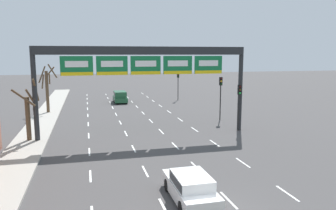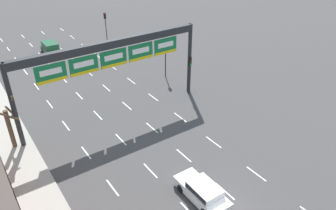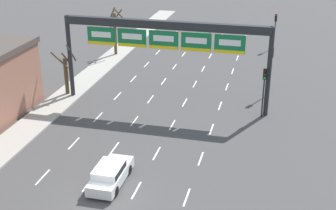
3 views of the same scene
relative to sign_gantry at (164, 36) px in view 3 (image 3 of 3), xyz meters
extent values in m
plane|color=#474444|center=(0.00, -14.91, -6.51)|extent=(220.00, 220.00, 0.00)
cube|color=white|center=(-4.95, -13.91, -6.50)|extent=(0.12, 2.00, 0.01)
cube|color=white|center=(-4.95, -8.91, -6.50)|extent=(0.12, 2.00, 0.01)
cube|color=white|center=(-4.95, -3.91, -6.50)|extent=(0.12, 2.00, 0.01)
cube|color=white|center=(-4.95, 1.09, -6.50)|extent=(0.12, 2.00, 0.01)
cube|color=white|center=(-4.95, 6.09, -6.50)|extent=(0.12, 2.00, 0.01)
cube|color=white|center=(-4.95, 11.09, -6.50)|extent=(0.12, 2.00, 0.01)
cube|color=white|center=(-4.95, 16.09, -6.50)|extent=(0.12, 2.00, 0.01)
cube|color=white|center=(-4.95, 21.09, -6.50)|extent=(0.12, 2.00, 0.01)
cube|color=white|center=(-4.95, 26.09, -6.50)|extent=(0.12, 2.00, 0.01)
cube|color=white|center=(-4.95, 31.09, -6.50)|extent=(0.12, 2.00, 0.01)
cube|color=white|center=(-1.65, -13.91, -6.50)|extent=(0.12, 2.00, 0.01)
cube|color=white|center=(-1.65, -8.91, -6.50)|extent=(0.12, 2.00, 0.01)
cube|color=white|center=(-1.65, -3.91, -6.50)|extent=(0.12, 2.00, 0.01)
cube|color=white|center=(-1.65, 1.09, -6.50)|extent=(0.12, 2.00, 0.01)
cube|color=white|center=(-1.65, 6.09, -6.50)|extent=(0.12, 2.00, 0.01)
cube|color=white|center=(-1.65, 11.09, -6.50)|extent=(0.12, 2.00, 0.01)
cube|color=white|center=(-1.65, 16.09, -6.50)|extent=(0.12, 2.00, 0.01)
cube|color=white|center=(-1.65, 21.09, -6.50)|extent=(0.12, 2.00, 0.01)
cube|color=white|center=(-1.65, 26.09, -6.50)|extent=(0.12, 2.00, 0.01)
cube|color=white|center=(-1.65, 31.09, -6.50)|extent=(0.12, 2.00, 0.01)
cube|color=white|center=(1.65, -13.91, -6.50)|extent=(0.12, 2.00, 0.01)
cube|color=white|center=(1.65, -8.91, -6.50)|extent=(0.12, 2.00, 0.01)
cube|color=white|center=(1.65, -3.91, -6.50)|extent=(0.12, 2.00, 0.01)
cube|color=white|center=(1.65, 1.09, -6.50)|extent=(0.12, 2.00, 0.01)
cube|color=white|center=(1.65, 6.09, -6.50)|extent=(0.12, 2.00, 0.01)
cube|color=white|center=(1.65, 11.09, -6.50)|extent=(0.12, 2.00, 0.01)
cube|color=white|center=(1.65, 16.09, -6.50)|extent=(0.12, 2.00, 0.01)
cube|color=white|center=(1.65, 21.09, -6.50)|extent=(0.12, 2.00, 0.01)
cube|color=white|center=(1.65, 26.09, -6.50)|extent=(0.12, 2.00, 0.01)
cube|color=white|center=(1.65, 31.09, -6.50)|extent=(0.12, 2.00, 0.01)
cube|color=white|center=(4.95, -13.91, -6.50)|extent=(0.12, 2.00, 0.01)
cube|color=white|center=(4.95, -8.91, -6.50)|extent=(0.12, 2.00, 0.01)
cube|color=white|center=(4.95, -3.91, -6.50)|extent=(0.12, 2.00, 0.01)
cube|color=white|center=(4.95, 1.09, -6.50)|extent=(0.12, 2.00, 0.01)
cube|color=white|center=(4.95, 6.09, -6.50)|extent=(0.12, 2.00, 0.01)
cube|color=white|center=(4.95, 11.09, -6.50)|extent=(0.12, 2.00, 0.01)
cube|color=white|center=(4.95, 16.09, -6.50)|extent=(0.12, 2.00, 0.01)
cube|color=white|center=(4.95, 21.09, -6.50)|extent=(0.12, 2.00, 0.01)
cube|color=white|center=(4.95, 26.09, -6.50)|extent=(0.12, 2.00, 0.01)
cube|color=white|center=(4.95, 31.09, -6.50)|extent=(0.12, 2.00, 0.01)
cylinder|color=#232628|center=(-9.05, 0.05, -2.61)|extent=(0.40, 0.40, 7.81)
cylinder|color=#232628|center=(9.05, 0.05, -2.61)|extent=(0.40, 0.40, 7.81)
cube|color=#232628|center=(0.00, 0.05, 0.95)|extent=(18.10, 0.60, 0.70)
cube|color=#116B38|center=(-5.69, -0.29, -0.29)|extent=(2.59, 0.08, 1.58)
cube|color=white|center=(-5.69, -0.33, -0.15)|extent=(1.81, 0.02, 0.51)
cube|color=yellow|center=(-5.69, -0.33, -0.94)|extent=(2.54, 0.02, 0.28)
cube|color=#116B38|center=(-2.84, -0.29, -0.29)|extent=(2.59, 0.08, 1.58)
cube|color=white|center=(-2.84, -0.33, -0.15)|extent=(1.81, 0.02, 0.51)
cube|color=yellow|center=(-2.84, -0.33, -0.94)|extent=(2.54, 0.02, 0.28)
cube|color=#116B38|center=(0.00, -0.29, -0.29)|extent=(2.59, 0.08, 1.58)
cube|color=white|center=(0.00, -0.33, -0.15)|extent=(1.81, 0.02, 0.51)
cube|color=yellow|center=(0.00, -0.33, -0.94)|extent=(2.54, 0.02, 0.28)
cube|color=#116B38|center=(2.84, -0.29, -0.29)|extent=(2.59, 0.08, 1.58)
cube|color=white|center=(2.84, -0.33, -0.15)|extent=(1.81, 0.02, 0.51)
cube|color=yellow|center=(2.84, -0.33, -0.94)|extent=(2.54, 0.02, 0.28)
cube|color=#116B38|center=(5.69, -0.29, -0.29)|extent=(2.59, 0.08, 1.58)
cube|color=white|center=(5.69, -0.33, -0.15)|extent=(1.81, 0.02, 0.51)
cube|color=yellow|center=(5.69, -0.33, -0.94)|extent=(2.54, 0.02, 0.28)
cube|color=#235B38|center=(-0.19, 20.60, -5.98)|extent=(1.86, 4.08, 0.65)
cube|color=#235B38|center=(-0.19, 20.56, -5.24)|extent=(1.71, 2.85, 0.83)
cube|color=black|center=(-0.19, 20.56, -5.24)|extent=(1.74, 2.63, 0.60)
cylinder|color=black|center=(-1.03, 21.83, -6.18)|extent=(0.22, 0.66, 0.66)
cylinder|color=black|center=(0.65, 21.83, -6.18)|extent=(0.22, 0.66, 0.66)
cylinder|color=black|center=(-1.03, 19.38, -6.18)|extent=(0.22, 0.66, 0.66)
cylinder|color=black|center=(0.65, 19.38, -6.18)|extent=(0.22, 0.66, 0.66)
cube|color=silver|center=(-0.23, -13.46, -5.96)|extent=(1.77, 4.48, 0.70)
cube|color=silver|center=(-0.23, -13.73, -5.35)|extent=(1.62, 2.33, 0.53)
cube|color=black|center=(-0.23, -13.73, -5.35)|extent=(1.66, 2.14, 0.38)
cylinder|color=black|center=(-1.02, -12.12, -6.18)|extent=(0.22, 0.66, 0.66)
cylinder|color=black|center=(0.57, -12.12, -6.18)|extent=(0.22, 0.66, 0.66)
cylinder|color=black|center=(-1.02, -14.80, -6.18)|extent=(0.22, 0.66, 0.66)
cylinder|color=black|center=(0.57, -14.80, -6.18)|extent=(0.22, 0.66, 0.66)
cylinder|color=black|center=(8.75, -0.42, -4.78)|extent=(0.12, 0.12, 3.45)
cube|color=black|center=(8.75, -0.42, -2.61)|extent=(0.30, 0.24, 0.90)
sphere|color=#3D0E0C|center=(8.75, -0.55, -2.31)|extent=(0.20, 0.20, 0.20)
sphere|color=#412F0C|center=(8.75, -0.55, -2.61)|extent=(0.20, 0.20, 0.20)
sphere|color=green|center=(8.75, -0.55, -2.91)|extent=(0.20, 0.20, 0.20)
cylinder|color=black|center=(8.95, 21.18, -4.75)|extent=(0.12, 0.12, 3.52)
cube|color=black|center=(8.95, 21.18, -2.53)|extent=(0.30, 0.24, 0.90)
sphere|color=red|center=(8.95, 21.05, -2.23)|extent=(0.20, 0.20, 0.20)
sphere|color=#412F0C|center=(8.95, 21.05, -2.53)|extent=(0.20, 0.20, 0.20)
sphere|color=#0E3515|center=(8.95, 21.05, -2.83)|extent=(0.20, 0.20, 0.20)
cylinder|color=black|center=(9.10, 4.77, -4.60)|extent=(0.12, 0.12, 3.82)
cube|color=black|center=(9.10, 4.77, -2.24)|extent=(0.30, 0.24, 0.90)
sphere|color=#3D0E0C|center=(9.10, 4.64, -1.94)|extent=(0.20, 0.20, 0.20)
sphere|color=gold|center=(9.10, 4.64, -2.24)|extent=(0.20, 0.20, 0.20)
sphere|color=#0E3515|center=(9.10, 4.64, -2.54)|extent=(0.20, 0.20, 0.20)
cylinder|color=brown|center=(-9.61, 13.70, -3.85)|extent=(0.36, 0.36, 5.02)
cylinder|color=brown|center=(-9.28, 13.74, -2.28)|extent=(0.25, 0.83, 1.40)
cylinder|color=brown|center=(-10.13, 14.02, -1.78)|extent=(0.86, 1.24, 1.98)
cylinder|color=brown|center=(-9.22, 14.22, -1.50)|extent=(1.23, 0.97, 1.32)
cylinder|color=brown|center=(-8.84, 13.33, -1.37)|extent=(0.94, 1.72, 1.77)
cylinder|color=brown|center=(-10.05, 13.76, -2.61)|extent=(0.31, 1.05, 1.68)
cylinder|color=brown|center=(-9.72, 0.27, -4.57)|extent=(0.38, 0.38, 3.57)
cylinder|color=brown|center=(-8.98, 0.22, -2.23)|extent=(0.27, 1.62, 1.98)
cylinder|color=brown|center=(-9.82, -0.58, -2.75)|extent=(1.82, 0.38, 1.44)
cylinder|color=brown|center=(-9.19, 0.42, -3.42)|extent=(0.50, 1.22, 1.20)
cylinder|color=brown|center=(-9.34, -0.02, -2.84)|extent=(0.79, 0.97, 1.53)
camera|label=1|loc=(-4.97, -28.00, 0.65)|focal=35.00mm
camera|label=2|loc=(-11.68, -25.89, 10.98)|focal=35.00mm
camera|label=3|loc=(9.71, -38.11, 10.30)|focal=50.00mm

